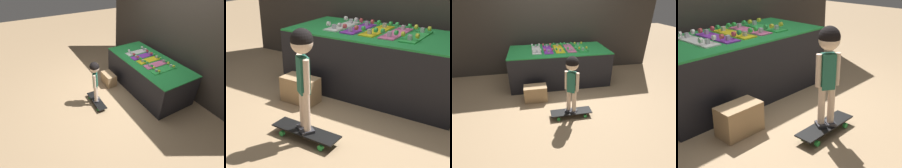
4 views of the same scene
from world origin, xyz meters
The scene contains 11 objects.
ground_plane centered at (0.00, 0.00, 0.00)m, with size 16.00×16.00×0.00m, color #9E7F5B.
back_wall centered at (0.00, 1.28, 1.36)m, with size 5.10×0.10×2.71m.
display_rack centered at (0.00, 0.61, 0.37)m, with size 2.10×0.99×0.74m.
skateboard_white_on_rack centered at (-0.48, 0.63, 0.76)m, with size 0.19×0.61×0.09m.
skateboard_purple_on_rack centered at (-0.24, 0.61, 0.76)m, with size 0.19×0.61×0.09m.
skateboard_yellow_on_rack centered at (0.00, 0.62, 0.76)m, with size 0.19×0.61×0.09m.
skateboard_pink_on_rack centered at (0.24, 0.63, 0.76)m, with size 0.19×0.61×0.09m.
skateboard_green_on_rack centered at (0.48, 0.61, 0.76)m, with size 0.19×0.61×0.09m.
skateboard_on_floor centered at (-0.02, -0.74, 0.07)m, with size 0.67×0.19×0.09m.
child centered at (-0.02, -0.74, 0.75)m, with size 0.21×0.20×0.94m.
storage_box centered at (-0.57, -0.14, 0.15)m, with size 0.42×0.24×0.29m.
Camera 3 is at (-0.58, -3.00, 1.81)m, focal length 28.00 mm.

